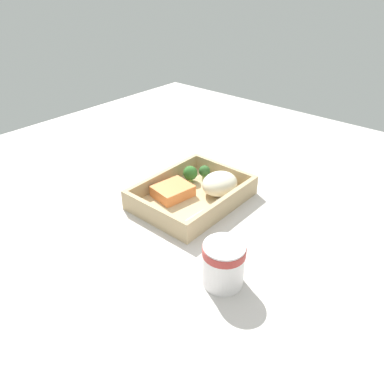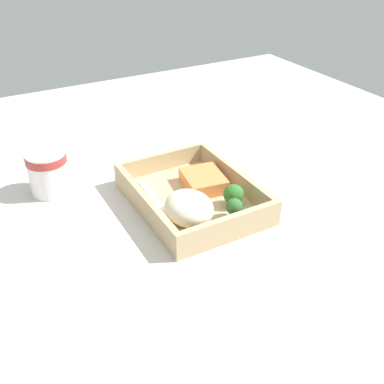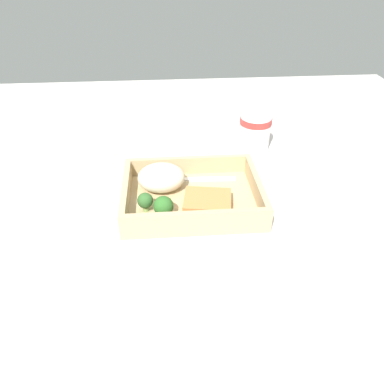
# 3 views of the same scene
# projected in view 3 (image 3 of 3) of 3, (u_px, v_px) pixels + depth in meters

# --- Properties ---
(ground_plane) EXTENTS (1.60, 1.60, 0.02)m
(ground_plane) POSITION_uv_depth(u_px,v_px,m) (192.00, 206.00, 0.79)
(ground_plane) COLOR beige
(takeout_tray) EXTENTS (0.28, 0.21, 0.01)m
(takeout_tray) POSITION_uv_depth(u_px,v_px,m) (192.00, 200.00, 0.78)
(takeout_tray) COLOR tan
(takeout_tray) RESTS_ON ground_plane
(tray_rim) EXTENTS (0.28, 0.21, 0.04)m
(tray_rim) POSITION_uv_depth(u_px,v_px,m) (192.00, 190.00, 0.76)
(tray_rim) COLOR tan
(tray_rim) RESTS_ON takeout_tray
(salmon_fillet) EXTENTS (0.10, 0.09, 0.03)m
(salmon_fillet) POSITION_uv_depth(u_px,v_px,m) (207.00, 204.00, 0.73)
(salmon_fillet) COLOR #E78146
(salmon_fillet) RESTS_ON takeout_tray
(mashed_potatoes) EXTENTS (0.10, 0.08, 0.06)m
(mashed_potatoes) POSITION_uv_depth(u_px,v_px,m) (161.00, 177.00, 0.79)
(mashed_potatoes) COLOR beige
(mashed_potatoes) RESTS_ON takeout_tray
(broccoli_floret_1) EXTENTS (0.04, 0.04, 0.04)m
(broccoli_floret_1) POSITION_uv_depth(u_px,v_px,m) (163.00, 206.00, 0.71)
(broccoli_floret_1) COLOR #779D57
(broccoli_floret_1) RESTS_ON takeout_tray
(broccoli_floret_2) EXTENTS (0.03, 0.03, 0.04)m
(broccoli_floret_2) POSITION_uv_depth(u_px,v_px,m) (145.00, 201.00, 0.72)
(broccoli_floret_2) COLOR #81A158
(broccoli_floret_2) RESTS_ON takeout_tray
(fork) EXTENTS (0.16, 0.02, 0.00)m
(fork) POSITION_uv_depth(u_px,v_px,m) (195.00, 179.00, 0.83)
(fork) COLOR white
(fork) RESTS_ON takeout_tray
(paper_cup) EXTENTS (0.08, 0.08, 0.09)m
(paper_cup) POSITION_uv_depth(u_px,v_px,m) (255.00, 130.00, 0.95)
(paper_cup) COLOR white
(paper_cup) RESTS_ON ground_plane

